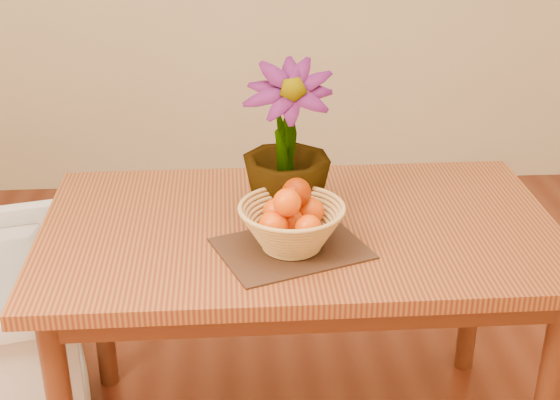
{
  "coord_description": "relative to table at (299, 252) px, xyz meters",
  "views": [
    {
      "loc": [
        -0.18,
        -1.57,
        1.72
      ],
      "look_at": [
        -0.06,
        0.18,
        0.88
      ],
      "focal_mm": 50.0,
      "sensor_mm": 36.0,
      "label": 1
    }
  ],
  "objects": [
    {
      "name": "placemat",
      "position": [
        -0.03,
        -0.14,
        0.09
      ],
      "size": [
        0.43,
        0.38,
        0.01
      ],
      "primitive_type": "cube",
      "rotation": [
        0.0,
        0.0,
        0.35
      ],
      "color": "#382014",
      "rests_on": "table"
    },
    {
      "name": "wicker_basket",
      "position": [
        -0.03,
        -0.14,
        0.15
      ],
      "size": [
        0.27,
        0.27,
        0.11
      ],
      "color": "tan",
      "rests_on": "placemat"
    },
    {
      "name": "table",
      "position": [
        0.0,
        0.0,
        0.0
      ],
      "size": [
        1.4,
        0.8,
        0.75
      ],
      "color": "brown",
      "rests_on": "floor"
    },
    {
      "name": "orange_pile",
      "position": [
        -0.03,
        -0.13,
        0.2
      ],
      "size": [
        0.17,
        0.16,
        0.13
      ],
      "rotation": [
        0.0,
        0.0,
        0.04
      ],
      "color": "#D04903",
      "rests_on": "wicker_basket"
    },
    {
      "name": "potted_plant",
      "position": [
        -0.03,
        0.05,
        0.3
      ],
      "size": [
        0.28,
        0.28,
        0.43
      ],
      "primitive_type": "imported",
      "rotation": [
        0.0,
        0.0,
        -0.17
      ],
      "color": "#184E16",
      "rests_on": "table"
    }
  ]
}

